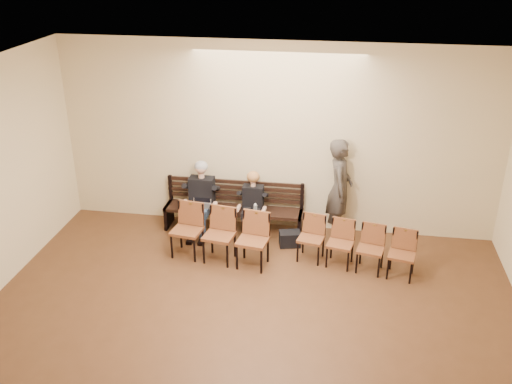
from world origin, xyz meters
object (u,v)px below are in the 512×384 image
bench (233,219)px  seated_woman (252,208)px  bag (290,239)px  chair_row_back (355,247)px  laptop (201,207)px  seated_man (201,198)px  chair_row_front (219,236)px  water_bottle (255,215)px  passerby (340,182)px

bench → seated_woman: size_ratio=2.39×
bag → chair_row_back: size_ratio=0.19×
bag → laptop: bearing=175.3°
bag → chair_row_back: (1.14, -0.56, 0.26)m
seated_man → laptop: size_ratio=4.04×
laptop → chair_row_front: bearing=-48.9°
chair_row_back → water_bottle: bearing=173.9°
laptop → bench: bearing=36.0°
bench → seated_man: seated_man is taller
chair_row_back → laptop: bearing=177.5°
bench → laptop: size_ratio=7.75×
bag → chair_row_front: (-1.14, -0.68, 0.33)m
water_bottle → chair_row_back: 1.86m
bench → bag: bench is taller
passerby → seated_woman: bearing=98.1°
passerby → chair_row_back: (0.32, -1.08, -0.69)m
bench → chair_row_back: bearing=-23.5°
chair_row_front → chair_row_back: 2.28m
chair_row_front → laptop: bearing=130.9°
seated_woman → laptop: size_ratio=3.24×
bench → chair_row_back: size_ratio=1.34×
seated_woman → laptop: seated_woman is taller
water_bottle → chair_row_front: (-0.51, -0.68, -0.09)m
seated_woman → passerby: passerby is taller
bag → chair_row_front: size_ratio=0.22×
seated_woman → passerby: size_ratio=0.50×
seated_woman → seated_man: bearing=180.0°
seated_woman → passerby: 1.66m
chair_row_front → bench: bearing=97.2°
seated_woman → laptop: bearing=-170.0°
seated_man → passerby: (2.52, 0.22, 0.41)m
laptop → bag: bearing=3.8°
passerby → chair_row_back: passerby is taller
chair_row_back → seated_woman: bearing=166.9°
laptop → chair_row_back: 2.89m
bag → chair_row_back: chair_row_back is taller
laptop → chair_row_back: size_ratio=0.17×
chair_row_back → bag: bearing=165.4°
seated_man → passerby: size_ratio=0.62×
seated_man → seated_woman: size_ratio=1.24×
seated_woman → chair_row_back: (1.88, -0.86, -0.15)m
bag → chair_row_back: 1.30m
passerby → chair_row_front: size_ratio=1.30×
seated_man → bench: bearing=11.7°
seated_man → laptop: seated_man is taller
passerby → seated_man: bearing=95.0°
laptop → bag: laptop is taller
seated_man → chair_row_back: seated_man is taller
seated_woman → passerby: bearing=8.1°
water_bottle → passerby: size_ratio=0.10×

